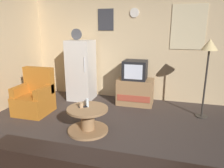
{
  "coord_description": "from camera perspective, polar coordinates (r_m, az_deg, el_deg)",
  "views": [
    {
      "loc": [
        1.02,
        -2.79,
        1.77
      ],
      "look_at": [
        -0.01,
        0.9,
        0.75
      ],
      "focal_mm": 33.38,
      "sensor_mm": 36.0,
      "label": 1
    }
  ],
  "objects": [
    {
      "name": "standing_lamp",
      "position": [
        4.44,
        25.05,
        8.2
      ],
      "size": [
        0.32,
        0.32,
        1.59
      ],
      "color": "#332D28",
      "rests_on": "ground_plane"
    },
    {
      "name": "ground_plane",
      "position": [
        3.46,
        -4.08,
        -15.91
      ],
      "size": [
        12.0,
        12.0,
        0.0
      ],
      "primitive_type": "plane",
      "color": "#3D332D"
    },
    {
      "name": "wall_with_art",
      "position": [
        5.35,
        4.7,
        10.42
      ],
      "size": [
        5.2,
        0.12,
        2.7
      ],
      "color": "#D1B284",
      "rests_on": "ground_plane"
    },
    {
      "name": "armchair",
      "position": [
        4.79,
        -20.38,
        -3.44
      ],
      "size": [
        0.68,
        0.68,
        0.96
      ],
      "color": "#B2661E",
      "rests_on": "ground_plane"
    },
    {
      "name": "mug_ceramic_white",
      "position": [
        3.78,
        -7.08,
        -5.09
      ],
      "size": [
        0.08,
        0.08,
        0.09
      ],
      "primitive_type": "cylinder",
      "color": "silver",
      "rests_on": "coffee_table"
    },
    {
      "name": "wine_glass",
      "position": [
        3.69,
        -6.76,
        -5.09
      ],
      "size": [
        0.05,
        0.05,
        0.15
      ],
      "primitive_type": "cylinder",
      "color": "silver",
      "rests_on": "coffee_table"
    },
    {
      "name": "crt_tv",
      "position": [
        4.9,
        6.34,
        3.86
      ],
      "size": [
        0.54,
        0.51,
        0.44
      ],
      "color": "black",
      "rests_on": "tv_stand"
    },
    {
      "name": "tv_stand",
      "position": [
        5.03,
        6.38,
        -2.08
      ],
      "size": [
        0.84,
        0.53,
        0.62
      ],
      "color": "#9E754C",
      "rests_on": "ground_plane"
    },
    {
      "name": "mug_ceramic_tan",
      "position": [
        3.68,
        -8.42,
        -5.7
      ],
      "size": [
        0.08,
        0.08,
        0.09
      ],
      "primitive_type": "cylinder",
      "color": "tan",
      "rests_on": "coffee_table"
    },
    {
      "name": "fridge",
      "position": [
        5.32,
        -8.43,
        3.76
      ],
      "size": [
        0.6,
        0.62,
        1.77
      ],
      "color": "silver",
      "rests_on": "ground_plane"
    },
    {
      "name": "remote_control",
      "position": [
        3.7,
        -7.94,
        -6.17
      ],
      "size": [
        0.15,
        0.11,
        0.02
      ],
      "primitive_type": "cube",
      "rotation": [
        0.0,
        0.0,
        0.5
      ],
      "color": "black",
      "rests_on": "coffee_table"
    },
    {
      "name": "coffee_table",
      "position": [
        3.75,
        -6.65,
        -9.66
      ],
      "size": [
        0.72,
        0.72,
        0.44
      ],
      "color": "#9E754C",
      "rests_on": "ground_plane"
    }
  ]
}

